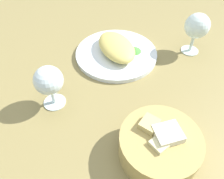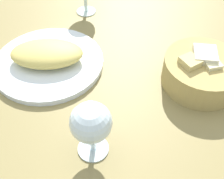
{
  "view_description": "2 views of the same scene",
  "coord_description": "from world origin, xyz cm",
  "px_view_note": "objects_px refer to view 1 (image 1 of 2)",
  "views": [
    {
      "loc": [
        44.19,
        6.58,
        46.41
      ],
      "look_at": [
        7.08,
        -0.17,
        5.97
      ],
      "focal_mm": 35.86,
      "sensor_mm": 36.0,
      "label": 1
    },
    {
      "loc": [
        27.28,
        -36.27,
        46.5
      ],
      "look_at": [
        5.43,
        -3.62,
        3.64
      ],
      "focal_mm": 44.87,
      "sensor_mm": 36.0,
      "label": 2
    }
  ],
  "objects_px": {
    "plate": "(116,54)",
    "wine_glass_far": "(197,27)",
    "bread_basket": "(159,145)",
    "wine_glass_near": "(49,82)"
  },
  "relations": [
    {
      "from": "wine_glass_near",
      "to": "wine_glass_far",
      "type": "distance_m",
      "value": 0.47
    },
    {
      "from": "bread_basket",
      "to": "wine_glass_far",
      "type": "relative_size",
      "value": 1.3
    },
    {
      "from": "wine_glass_near",
      "to": "bread_basket",
      "type": "bearing_deg",
      "value": 70.62
    },
    {
      "from": "plate",
      "to": "wine_glass_near",
      "type": "relative_size",
      "value": 2.19
    },
    {
      "from": "wine_glass_far",
      "to": "wine_glass_near",
      "type": "bearing_deg",
      "value": -51.04
    },
    {
      "from": "plate",
      "to": "bread_basket",
      "type": "relative_size",
      "value": 1.52
    },
    {
      "from": "bread_basket",
      "to": "wine_glass_near",
      "type": "distance_m",
      "value": 0.3
    },
    {
      "from": "bread_basket",
      "to": "wine_glass_near",
      "type": "bearing_deg",
      "value": -109.38
    },
    {
      "from": "wine_glass_near",
      "to": "wine_glass_far",
      "type": "xyz_separation_m",
      "value": [
        -0.3,
        0.37,
        0.01
      ]
    },
    {
      "from": "plate",
      "to": "wine_glass_far",
      "type": "bearing_deg",
      "value": 105.96
    }
  ]
}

